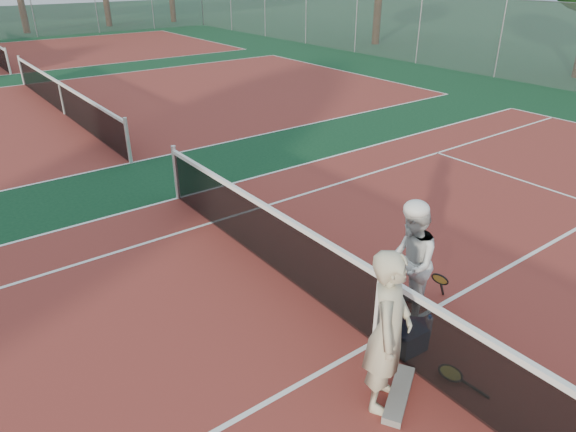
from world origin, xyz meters
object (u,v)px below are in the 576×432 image
Objects in this scene: player_a at (388,332)px; racket_red at (379,371)px; sports_bag_purple at (413,329)px; racket_black_held at (439,288)px; net_main at (378,309)px; water_bottle at (428,327)px; player_b at (410,263)px; sports_bag_navy at (410,340)px; racket_spare at (450,374)px.

player_a is 3.22× the size of racket_red.
racket_black_held is at bearing 18.33° from sports_bag_purple.
water_bottle is (0.61, -0.32, -0.36)m from net_main.
player_b reaches higher than racket_red.
water_bottle is at bearing -15.35° from player_a.
racket_red is at bearing 1.94° from racket_black_held.
racket_red is at bearing -163.37° from sports_bag_navy.
racket_red is at bearing -159.54° from sports_bag_purple.
player_b reaches higher than net_main.
sports_bag_purple is at bearing 10.81° from player_b.
player_b is 0.78m from racket_black_held.
racket_black_held reaches higher than sports_bag_navy.
net_main is 18.30× the size of racket_spare.
net_main reaches higher than racket_spare.
net_main is at bearing 151.88° from water_bottle.
sports_bag_purple is (0.45, -0.21, -0.39)m from net_main.
racket_black_held is at bearing -10.54° from player_a.
player_b is 0.84m from water_bottle.
racket_black_held is at bearing 21.61° from sports_bag_navy.
player_a is at bearing -157.27° from sports_bag_navy.
racket_black_held reaches higher than racket_spare.
racket_spare is at bearing -57.80° from racket_red.
player_b is 0.98m from sports_bag_navy.
racket_red is 1.95m from racket_black_held.
net_main is 1.08m from racket_spare.
player_b is 2.69× the size of racket_spare.
racket_red is (0.06, 0.12, -0.64)m from player_a.
water_bottle is (0.35, 0.62, 0.10)m from racket_spare.
sports_bag_navy is at bearing 3.33° from player_b.
racket_spare is at bearing -48.26° from player_a.
net_main reaches higher than racket_black_held.
player_b is at bearing -3.29° from racket_red.
racket_spare is (0.81, -0.36, -0.24)m from racket_red.
player_a reaches higher than racket_red.
player_a is 1.26m from racket_spare.
water_bottle is at bearing 4.04° from sports_bag_navy.
player_b is 1.44m from racket_spare.
player_b is 5.37× the size of sports_bag_purple.
racket_spare is at bearing 27.07° from racket_black_held.
racket_black_held is 0.86× the size of racket_spare.
player_a is 1.20m from sports_bag_navy.
player_a is 6.15× the size of water_bottle.
player_a is at bearing -131.02° from net_main.
sports_bag_navy reaches higher than racket_spare.
net_main reaches higher than water_bottle.
water_bottle reaches higher than racket_spare.
racket_spare is at bearing -74.97° from net_main.
player_b is at bearing 46.19° from sports_bag_navy.
racket_black_held is 1.72× the size of water_bottle.
sports_bag_navy is at bearing -147.54° from sports_bag_purple.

